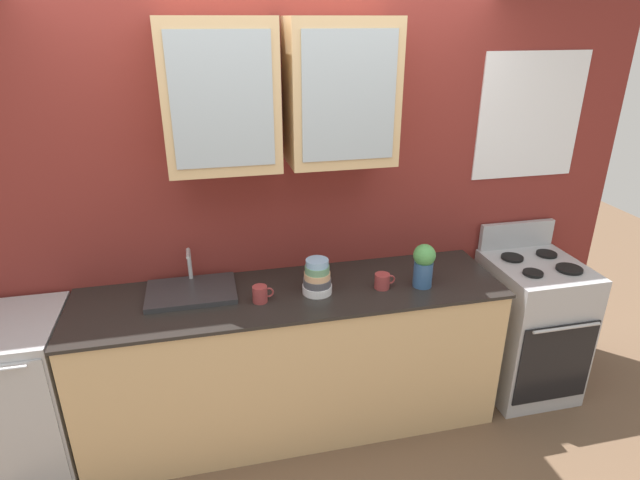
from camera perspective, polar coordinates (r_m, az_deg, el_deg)
ground_plane at (r=3.53m, az=-2.80°, el=-19.03°), size 10.00×10.00×0.00m
back_wall_unit at (r=3.08m, az=-4.30°, el=6.01°), size 4.51×0.45×2.66m
counter at (r=3.24m, az=-2.96°, el=-12.91°), size 2.46×0.65×0.93m
stove_range at (r=3.80m, az=21.91°, el=-8.74°), size 0.56×0.66×1.11m
sink_faucet at (r=3.05m, az=-13.94°, el=-5.44°), size 0.50×0.35×0.23m
bowl_stack at (r=2.94m, az=-0.31°, el=-4.17°), size 0.17×0.17×0.21m
vase at (r=3.05m, az=11.31°, el=-2.60°), size 0.13×0.13×0.26m
cup_near_sink at (r=2.89m, az=-6.56°, el=-5.91°), size 0.12×0.08×0.09m
cup_near_bowls at (r=3.03m, az=6.87°, el=-4.49°), size 0.12×0.09×0.09m
dishwasher at (r=3.40m, az=-30.40°, el=-14.70°), size 0.59×0.63×0.93m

